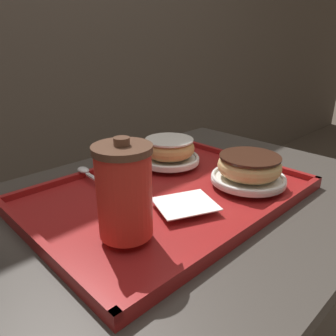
{
  "coord_description": "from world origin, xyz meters",
  "views": [
    {
      "loc": [
        -0.37,
        -0.41,
        1.03
      ],
      "look_at": [
        0.04,
        0.01,
        0.79
      ],
      "focal_mm": 35.0,
      "sensor_mm": 36.0,
      "label": 1
    }
  ],
  "objects_px": {
    "donut_chocolate_glazed": "(249,165)",
    "donut_plain": "(169,147)",
    "coffee_cup_front": "(124,191)",
    "spoon": "(89,174)"
  },
  "relations": [
    {
      "from": "spoon",
      "to": "donut_plain",
      "type": "bearing_deg",
      "value": -102.29
    },
    {
      "from": "coffee_cup_front",
      "to": "donut_plain",
      "type": "height_order",
      "value": "coffee_cup_front"
    },
    {
      "from": "donut_plain",
      "to": "spoon",
      "type": "height_order",
      "value": "donut_plain"
    },
    {
      "from": "donut_plain",
      "to": "spoon",
      "type": "xyz_separation_m",
      "value": [
        -0.18,
        0.05,
        -0.03
      ]
    },
    {
      "from": "donut_chocolate_glazed",
      "to": "spoon",
      "type": "bearing_deg",
      "value": 131.22
    },
    {
      "from": "coffee_cup_front",
      "to": "donut_plain",
      "type": "distance_m",
      "value": 0.32
    },
    {
      "from": "donut_plain",
      "to": "spoon",
      "type": "bearing_deg",
      "value": 163.44
    },
    {
      "from": "coffee_cup_front",
      "to": "donut_chocolate_glazed",
      "type": "bearing_deg",
      "value": -3.92
    },
    {
      "from": "donut_chocolate_glazed",
      "to": "donut_plain",
      "type": "height_order",
      "value": "same"
    },
    {
      "from": "donut_chocolate_glazed",
      "to": "spoon",
      "type": "xyz_separation_m",
      "value": [
        -0.22,
        0.25,
        -0.03
      ]
    }
  ]
}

